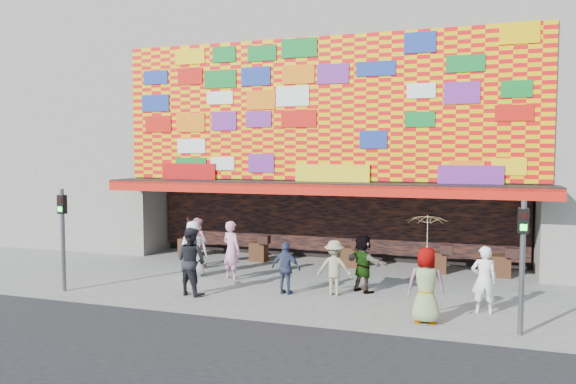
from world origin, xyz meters
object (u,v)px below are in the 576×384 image
Objects in this scene: ped_b at (231,250)px; parasol at (427,233)px; ped_f at (363,263)px; signal_left at (63,228)px; ped_a at (193,249)px; ped_i at (198,242)px; ped_d at (334,268)px; ped_h at (484,280)px; ped_c at (191,261)px; signal_right at (523,252)px; ped_e at (286,268)px; ped_g at (426,285)px.

parasol is (6.32, -2.77, 1.21)m from ped_b.
ped_b reaches higher than ped_f.
ped_a is (2.66, 2.96, -0.94)m from signal_left.
ped_f is 0.97× the size of ped_i.
parasol is (10.32, 0.24, 0.29)m from signal_left.
signal_left is 5.09m from ped_b.
signal_left is 1.79× the size of ped_f.
ped_f reaches higher than ped_d.
signal_left is 5.10m from ped_i.
ped_h is 0.99× the size of ped_i.
ped_c is 1.24× the size of ped_d.
ped_f is 0.98× the size of ped_h.
signal_right reaches higher than ped_d.
parasol is (2.70, -1.87, 1.37)m from ped_d.
ped_i is (-1.78, 3.79, -0.10)m from ped_c.
ped_h reaches higher than ped_f.
ped_h reaches higher than ped_e.
signal_right is 8.74m from ped_c.
signal_right is at bearing -170.82° from ped_c.
ped_c is 4.96m from ped_f.
ped_i is (-6.36, 1.90, 0.03)m from ped_f.
signal_right is 1.60× the size of ped_b.
ped_a is 1.01× the size of ped_g.
ped_d is at bearing 156.20° from signal_right.
ped_e is 5.35m from ped_h.
signal_left is 11.78m from ped_h.
ped_d reaches higher than ped_e.
ped_c is at bearing 143.50° from ped_i.
ped_a is 5.68m from ped_f.
ped_i is at bearing 66.88° from signal_left.
ped_g is 1.05× the size of ped_i.
parasol is (8.36, -4.37, 1.28)m from ped_i.
parasol is at bearing 177.31° from ped_b.
ped_h is (1.31, 1.31, -0.05)m from ped_g.
ped_i is (1.97, 4.60, -1.00)m from signal_left.
ped_a reaches higher than ped_g.
ped_g is (7.67, -2.73, -0.01)m from ped_a.
ped_b is 1.08× the size of ped_i.
signal_left is at bearing 26.86° from ped_c.
ped_c is 4.18m from ped_i.
parasol is at bearing 138.64° from ped_a.
ped_c reaches higher than ped_i.
ped_a is 1.07× the size of ped_h.
ped_c is at bearing 25.28° from ped_e.
ped_b reaches higher than ped_d.
ped_d is 1.38m from ped_e.
ped_c reaches higher than ped_f.
ped_g is at bearing 37.45° from ped_h.
parasol reaches higher than ped_c.
ped_h is at bearing -160.13° from ped_c.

